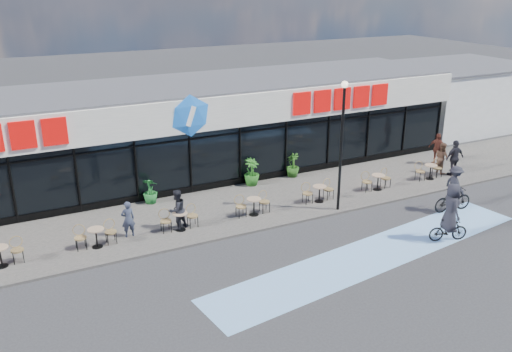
{
  "coord_description": "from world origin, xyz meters",
  "views": [
    {
      "loc": [
        -7.73,
        -15.3,
        9.5
      ],
      "look_at": [
        1.62,
        3.5,
        1.78
      ],
      "focal_mm": 38.0,
      "sensor_mm": 36.0,
      "label": 1
    }
  ],
  "objects_px": {
    "potted_plant_mid": "(252,172)",
    "lamp_post": "(342,136)",
    "patron_right": "(177,210)",
    "pedestrian_c": "(455,158)",
    "potted_plant_left": "(150,191)",
    "cyclist_b": "(454,192)",
    "patron_left": "(128,219)",
    "potted_plant_right": "(293,165)",
    "pedestrian_a": "(437,149)",
    "cyclist_a": "(450,216)",
    "pedestrian_b": "(442,158)"
  },
  "relations": [
    {
      "from": "pedestrian_b",
      "to": "cyclist_b",
      "type": "xyz_separation_m",
      "value": [
        -2.95,
        -3.73,
        -0.0
      ]
    },
    {
      "from": "cyclist_b",
      "to": "lamp_post",
      "type": "bearing_deg",
      "value": 153.83
    },
    {
      "from": "potted_plant_right",
      "to": "pedestrian_a",
      "type": "height_order",
      "value": "pedestrian_a"
    },
    {
      "from": "potted_plant_right",
      "to": "cyclist_b",
      "type": "bearing_deg",
      "value": -58.13
    },
    {
      "from": "potted_plant_right",
      "to": "patron_left",
      "type": "bearing_deg",
      "value": -161.53
    },
    {
      "from": "patron_right",
      "to": "pedestrian_b",
      "type": "distance_m",
      "value": 14.17
    },
    {
      "from": "lamp_post",
      "to": "pedestrian_b",
      "type": "relative_size",
      "value": 3.47
    },
    {
      "from": "cyclist_a",
      "to": "cyclist_b",
      "type": "relative_size",
      "value": 1.14
    },
    {
      "from": "lamp_post",
      "to": "pedestrian_b",
      "type": "distance_m",
      "value": 7.92
    },
    {
      "from": "pedestrian_b",
      "to": "cyclist_b",
      "type": "relative_size",
      "value": 0.78
    },
    {
      "from": "lamp_post",
      "to": "cyclist_b",
      "type": "height_order",
      "value": "lamp_post"
    },
    {
      "from": "potted_plant_right",
      "to": "patron_left",
      "type": "distance_m",
      "value": 9.49
    },
    {
      "from": "patron_left",
      "to": "pedestrian_a",
      "type": "height_order",
      "value": "pedestrian_a"
    },
    {
      "from": "pedestrian_a",
      "to": "pedestrian_b",
      "type": "bearing_deg",
      "value": -48.77
    },
    {
      "from": "potted_plant_right",
      "to": "potted_plant_left",
      "type": "bearing_deg",
      "value": -178.74
    },
    {
      "from": "pedestrian_a",
      "to": "potted_plant_mid",
      "type": "bearing_deg",
      "value": -113.81
    },
    {
      "from": "lamp_post",
      "to": "patron_right",
      "type": "distance_m",
      "value": 7.33
    },
    {
      "from": "pedestrian_b",
      "to": "pedestrian_c",
      "type": "distance_m",
      "value": 0.64
    },
    {
      "from": "patron_left",
      "to": "patron_right",
      "type": "relative_size",
      "value": 0.88
    },
    {
      "from": "cyclist_b",
      "to": "pedestrian_a",
      "type": "bearing_deg",
      "value": 52.65
    },
    {
      "from": "potted_plant_mid",
      "to": "potted_plant_right",
      "type": "bearing_deg",
      "value": 3.93
    },
    {
      "from": "patron_left",
      "to": "cyclist_b",
      "type": "relative_size",
      "value": 0.7
    },
    {
      "from": "lamp_post",
      "to": "potted_plant_left",
      "type": "relative_size",
      "value": 4.85
    },
    {
      "from": "pedestrian_b",
      "to": "cyclist_b",
      "type": "height_order",
      "value": "cyclist_b"
    },
    {
      "from": "pedestrian_c",
      "to": "cyclist_b",
      "type": "height_order",
      "value": "cyclist_b"
    },
    {
      "from": "potted_plant_mid",
      "to": "cyclist_b",
      "type": "distance_m",
      "value": 9.14
    },
    {
      "from": "pedestrian_c",
      "to": "potted_plant_left",
      "type": "bearing_deg",
      "value": -10.97
    },
    {
      "from": "potted_plant_left",
      "to": "potted_plant_right",
      "type": "bearing_deg",
      "value": 1.26
    },
    {
      "from": "potted_plant_left",
      "to": "pedestrian_c",
      "type": "bearing_deg",
      "value": -12.64
    },
    {
      "from": "lamp_post",
      "to": "patron_right",
      "type": "bearing_deg",
      "value": 169.69
    },
    {
      "from": "lamp_post",
      "to": "pedestrian_a",
      "type": "distance_m",
      "value": 8.9
    },
    {
      "from": "potted_plant_mid",
      "to": "patron_left",
      "type": "bearing_deg",
      "value": -156.82
    },
    {
      "from": "patron_left",
      "to": "pedestrian_a",
      "type": "xyz_separation_m",
      "value": [
        16.82,
        1.25,
        0.13
      ]
    },
    {
      "from": "potted_plant_left",
      "to": "pedestrian_a",
      "type": "bearing_deg",
      "value": -6.02
    },
    {
      "from": "lamp_post",
      "to": "potted_plant_right",
      "type": "height_order",
      "value": "lamp_post"
    },
    {
      "from": "potted_plant_mid",
      "to": "cyclist_a",
      "type": "xyz_separation_m",
      "value": [
        4.22,
        -8.45,
        0.29
      ]
    },
    {
      "from": "potted_plant_mid",
      "to": "lamp_post",
      "type": "bearing_deg",
      "value": -64.45
    },
    {
      "from": "pedestrian_a",
      "to": "cyclist_a",
      "type": "xyz_separation_m",
      "value": [
        -5.95,
        -6.85,
        0.1
      ]
    },
    {
      "from": "pedestrian_b",
      "to": "potted_plant_mid",
      "type": "bearing_deg",
      "value": 80.01
    },
    {
      "from": "lamp_post",
      "to": "potted_plant_mid",
      "type": "bearing_deg",
      "value": 115.55
    },
    {
      "from": "potted_plant_mid",
      "to": "potted_plant_right",
      "type": "distance_m",
      "value": 2.36
    },
    {
      "from": "patron_right",
      "to": "potted_plant_left",
      "type": "bearing_deg",
      "value": -109.64
    },
    {
      "from": "potted_plant_mid",
      "to": "cyclist_b",
      "type": "relative_size",
      "value": 0.64
    },
    {
      "from": "pedestrian_b",
      "to": "cyclist_a",
      "type": "height_order",
      "value": "cyclist_a"
    },
    {
      "from": "potted_plant_mid",
      "to": "patron_left",
      "type": "xyz_separation_m",
      "value": [
        -6.64,
        -2.84,
        0.06
      ]
    },
    {
      "from": "pedestrian_a",
      "to": "cyclist_b",
      "type": "height_order",
      "value": "cyclist_b"
    },
    {
      "from": "cyclist_a",
      "to": "cyclist_b",
      "type": "xyz_separation_m",
      "value": [
        2.25,
        1.99,
        -0.16
      ]
    },
    {
      "from": "lamp_post",
      "to": "cyclist_a",
      "type": "distance_m",
      "value": 5.24
    },
    {
      "from": "patron_left",
      "to": "cyclist_a",
      "type": "relative_size",
      "value": 0.62
    },
    {
      "from": "potted_plant_right",
      "to": "pedestrian_a",
      "type": "xyz_separation_m",
      "value": [
        7.82,
        -1.76,
        0.25
      ]
    }
  ]
}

